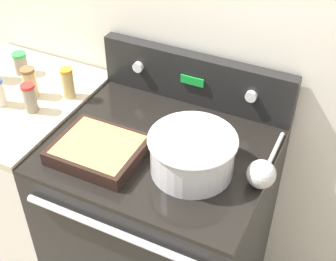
# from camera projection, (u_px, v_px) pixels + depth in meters

# --- Properties ---
(kitchen_wall) EXTENTS (8.00, 0.05, 2.50)m
(kitchen_wall) POSITION_uv_depth(u_px,v_px,m) (204.00, 23.00, 1.63)
(kitchen_wall) COLOR silver
(kitchen_wall) RESTS_ON ground_plane
(stove_range) EXTENTS (0.74, 0.66, 0.96)m
(stove_range) POSITION_uv_depth(u_px,v_px,m) (162.00, 236.00, 1.87)
(stove_range) COLOR black
(stove_range) RESTS_ON ground_plane
(control_panel) EXTENTS (0.74, 0.07, 0.20)m
(control_panel) POSITION_uv_depth(u_px,v_px,m) (196.00, 79.00, 1.71)
(control_panel) COLOR black
(control_panel) RESTS_ON stove_range
(side_counter) EXTENTS (0.56, 0.63, 0.97)m
(side_counter) POSITION_uv_depth(u_px,v_px,m) (32.00, 184.00, 2.09)
(side_counter) COLOR silver
(side_counter) RESTS_ON ground_plane
(mixing_bowl) EXTENTS (0.28, 0.28, 0.13)m
(mixing_bowl) POSITION_uv_depth(u_px,v_px,m) (192.00, 152.00, 1.43)
(mixing_bowl) COLOR silver
(mixing_bowl) RESTS_ON stove_range
(casserole_dish) EXTENTS (0.28, 0.24, 0.05)m
(casserole_dish) POSITION_uv_depth(u_px,v_px,m) (99.00, 149.00, 1.52)
(casserole_dish) COLOR black
(casserole_dish) RESTS_ON stove_range
(ladle) EXTENTS (0.09, 0.31, 0.09)m
(ladle) POSITION_uv_depth(u_px,v_px,m) (262.00, 173.00, 1.41)
(ladle) COLOR #B7B7B7
(ladle) RESTS_ON stove_range
(spice_jar_orange_cap) EXTENTS (0.05, 0.05, 0.12)m
(spice_jar_orange_cap) POSITION_uv_depth(u_px,v_px,m) (68.00, 83.00, 1.74)
(spice_jar_orange_cap) COLOR tan
(spice_jar_orange_cap) RESTS_ON side_counter
(spice_jar_red_cap) EXTENTS (0.05, 0.05, 0.11)m
(spice_jar_red_cap) POSITION_uv_depth(u_px,v_px,m) (30.00, 98.00, 1.67)
(spice_jar_red_cap) COLOR gray
(spice_jar_red_cap) RESTS_ON side_counter
(spice_jar_brown_cap) EXTENTS (0.05, 0.05, 0.12)m
(spice_jar_brown_cap) POSITION_uv_depth(u_px,v_px,m) (30.00, 82.00, 1.75)
(spice_jar_brown_cap) COLOR tan
(spice_jar_brown_cap) RESTS_ON side_counter
(spice_jar_green_cap) EXTENTS (0.06, 0.06, 0.09)m
(spice_jar_green_cap) POSITION_uv_depth(u_px,v_px,m) (21.00, 63.00, 1.88)
(spice_jar_green_cap) COLOR gray
(spice_jar_green_cap) RESTS_ON side_counter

